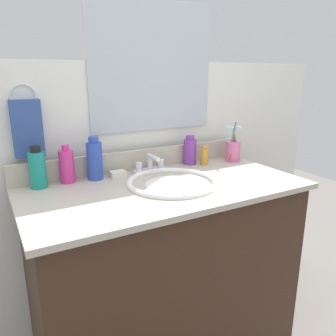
% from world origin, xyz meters
% --- Properties ---
extents(vanity_cabinet, '(1.06, 0.50, 0.80)m').
position_xyz_m(vanity_cabinet, '(0.00, 0.00, 0.40)').
color(vanity_cabinet, '#382316').
rests_on(vanity_cabinet, ground_plane).
extents(countertop, '(1.10, 0.55, 0.02)m').
position_xyz_m(countertop, '(0.00, 0.00, 0.81)').
color(countertop, '#B2A899').
rests_on(countertop, vanity_cabinet).
extents(backsplash, '(1.10, 0.02, 0.09)m').
position_xyz_m(backsplash, '(0.00, 0.26, 0.87)').
color(backsplash, '#B2A899').
rests_on(backsplash, countertop).
extents(back_wall, '(2.20, 0.04, 1.30)m').
position_xyz_m(back_wall, '(0.00, 0.32, 0.65)').
color(back_wall, silver).
rests_on(back_wall, ground_plane).
extents(mirror_panel, '(0.60, 0.01, 0.56)m').
position_xyz_m(mirror_panel, '(0.10, 0.30, 1.27)').
color(mirror_panel, '#B2BCC6').
extents(towel_ring, '(0.10, 0.01, 0.10)m').
position_xyz_m(towel_ring, '(-0.45, 0.30, 1.16)').
color(towel_ring, silver).
extents(hand_towel, '(0.11, 0.04, 0.22)m').
position_xyz_m(hand_towel, '(-0.45, 0.28, 1.04)').
color(hand_towel, '#334C8C').
extents(sink_basin, '(0.37, 0.37, 0.11)m').
position_xyz_m(sink_basin, '(0.03, 0.01, 0.79)').
color(sink_basin, white).
rests_on(sink_basin, countertop).
extents(faucet, '(0.16, 0.10, 0.08)m').
position_xyz_m(faucet, '(0.03, 0.20, 0.85)').
color(faucet, silver).
rests_on(faucet, countertop).
extents(bottle_cream_purple, '(0.06, 0.06, 0.14)m').
position_xyz_m(bottle_cream_purple, '(0.26, 0.23, 0.89)').
color(bottle_cream_purple, '#7A3899').
rests_on(bottle_cream_purple, countertop).
extents(bottle_soap_pink, '(0.06, 0.06, 0.15)m').
position_xyz_m(bottle_soap_pink, '(-0.33, 0.23, 0.89)').
color(bottle_soap_pink, '#D8338C').
rests_on(bottle_soap_pink, countertop).
extents(bottle_mouthwash_teal, '(0.06, 0.06, 0.16)m').
position_xyz_m(bottle_mouthwash_teal, '(-0.44, 0.22, 0.90)').
color(bottle_mouthwash_teal, teal).
rests_on(bottle_mouthwash_teal, countertop).
extents(bottle_oil_amber, '(0.04, 0.04, 0.09)m').
position_xyz_m(bottle_oil_amber, '(0.31, 0.18, 0.87)').
color(bottle_oil_amber, gold).
rests_on(bottle_oil_amber, countertop).
extents(bottle_shampoo_blue, '(0.06, 0.06, 0.18)m').
position_xyz_m(bottle_shampoo_blue, '(-0.21, 0.22, 0.91)').
color(bottle_shampoo_blue, '#2D4CB2').
rests_on(bottle_shampoo_blue, countertop).
extents(cup_pink, '(0.08, 0.07, 0.19)m').
position_xyz_m(cup_pink, '(0.48, 0.17, 0.88)').
color(cup_pink, '#D16693').
rests_on(cup_pink, countertop).
extents(soap_bar, '(0.06, 0.04, 0.02)m').
position_xyz_m(soap_bar, '(-0.12, 0.20, 0.84)').
color(soap_bar, white).
rests_on(soap_bar, countertop).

